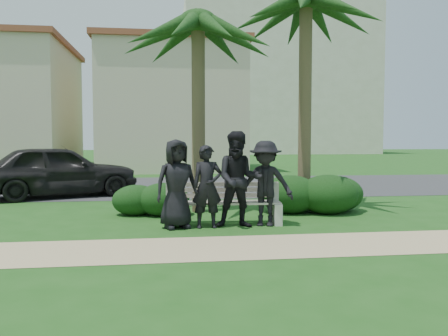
{
  "coord_description": "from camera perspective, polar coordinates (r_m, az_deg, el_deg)",
  "views": [
    {
      "loc": [
        -1.29,
        -8.63,
        1.7
      ],
      "look_at": [
        -0.05,
        1.0,
        1.1
      ],
      "focal_mm": 35.0,
      "sensor_mm": 36.0,
      "label": 1
    }
  ],
  "objects": [
    {
      "name": "man_b",
      "position": [
        8.54,
        -2.21,
        -2.45
      ],
      "size": [
        0.61,
        0.42,
        1.62
      ],
      "primitive_type": "imported",
      "rotation": [
        0.0,
        0.0,
        0.05
      ],
      "color": "black",
      "rests_on": "ground"
    },
    {
      "name": "man_a",
      "position": [
        8.55,
        -6.21,
        -2.07
      ],
      "size": [
        0.98,
        0.79,
        1.74
      ],
      "primitive_type": "imported",
      "rotation": [
        0.0,
        0.0,
        0.31
      ],
      "color": "black",
      "rests_on": "ground"
    },
    {
      "name": "hotel_tower",
      "position": [
        66.48,
        6.25,
        13.63
      ],
      "size": [
        26.0,
        18.0,
        37.3
      ],
      "color": "beige",
      "rests_on": "ground"
    },
    {
      "name": "hedge_c",
      "position": [
        10.12,
        -7.9,
        -3.97
      ],
      "size": [
        1.19,
        0.98,
        0.78
      ],
      "primitive_type": "ellipsoid",
      "color": "black",
      "rests_on": "ground"
    },
    {
      "name": "ground",
      "position": [
        8.89,
        1.14,
        -7.51
      ],
      "size": [
        160.0,
        160.0,
        0.0
      ],
      "primitive_type": "plane",
      "color": "#1C4D16",
      "rests_on": "ground"
    },
    {
      "name": "hedge_f",
      "position": [
        10.6,
        13.41,
        -3.22
      ],
      "size": [
        1.45,
        1.2,
        0.95
      ],
      "primitive_type": "ellipsoid",
      "color": "black",
      "rests_on": "ground"
    },
    {
      "name": "hedge_e",
      "position": [
        10.96,
        14.31,
        -3.16
      ],
      "size": [
        1.37,
        1.13,
        0.89
      ],
      "primitive_type": "ellipsoid",
      "color": "black",
      "rests_on": "ground"
    },
    {
      "name": "footpath",
      "position": [
        7.15,
        3.3,
        -10.23
      ],
      "size": [
        30.0,
        1.6,
        0.01
      ],
      "primitive_type": "cube",
      "color": "tan",
      "rests_on": "ground"
    },
    {
      "name": "park_bench",
      "position": [
        8.96,
        -0.13,
        -5.0
      ],
      "size": [
        2.39,
        0.7,
        0.82
      ],
      "rotation": [
        0.0,
        0.0,
        -0.07
      ],
      "color": "#ABA28F",
      "rests_on": "ground"
    },
    {
      "name": "car_a",
      "position": [
        14.27,
        -20.78,
        -0.34
      ],
      "size": [
        5.04,
        3.48,
        1.59
      ],
      "primitive_type": "imported",
      "rotation": [
        0.0,
        0.0,
        1.95
      ],
      "color": "black",
      "rests_on": "ground"
    },
    {
      "name": "palm_right",
      "position": [
        11.64,
        10.67,
        20.53
      ],
      "size": [
        3.0,
        3.0,
        6.1
      ],
      "color": "brown",
      "rests_on": "ground"
    },
    {
      "name": "asphalt_street",
      "position": [
        16.76,
        -2.9,
        -2.31
      ],
      "size": [
        160.0,
        8.0,
        0.01
      ],
      "primitive_type": "cube",
      "color": "#2D2D30",
      "rests_on": "ground"
    },
    {
      "name": "man_d",
      "position": [
        8.77,
        5.42,
        -2.02
      ],
      "size": [
        1.25,
        0.94,
        1.71
      ],
      "primitive_type": "imported",
      "rotation": [
        0.0,
        0.0,
        -0.31
      ],
      "color": "black",
      "rests_on": "ground"
    },
    {
      "name": "stucco_bldg_right",
      "position": [
        26.7,
        -6.76,
        7.71
      ],
      "size": [
        8.4,
        8.4,
        7.3
      ],
      "color": "beige",
      "rests_on": "ground"
    },
    {
      "name": "palm_left",
      "position": [
        10.89,
        -3.4,
        18.28
      ],
      "size": [
        3.0,
        3.0,
        5.44
      ],
      "color": "brown",
      "rests_on": "ground"
    },
    {
      "name": "man_c",
      "position": [
        8.58,
        1.96,
        -1.5
      ],
      "size": [
        1.0,
        0.82,
        1.9
      ],
      "primitive_type": "imported",
      "rotation": [
        0.0,
        0.0,
        -0.12
      ],
      "color": "black",
      "rests_on": "ground"
    },
    {
      "name": "hedge_b",
      "position": [
        10.32,
        -11.41,
        -4.02
      ],
      "size": [
        1.1,
        0.91,
        0.72
      ],
      "primitive_type": "ellipsoid",
      "color": "black",
      "rests_on": "ground"
    },
    {
      "name": "hedge_d",
      "position": [
        10.51,
        8.6,
        -3.28
      ],
      "size": [
        1.42,
        1.17,
        0.93
      ],
      "primitive_type": "ellipsoid",
      "color": "black",
      "rests_on": "ground"
    }
  ]
}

